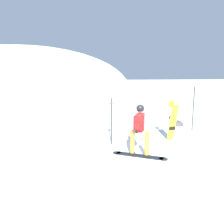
# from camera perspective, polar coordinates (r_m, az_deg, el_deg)

# --- Properties ---
(ground_plane) EXTENTS (300.00, 300.00, 0.00)m
(ground_plane) POSITION_cam_1_polar(r_m,az_deg,el_deg) (6.94, 8.03, -12.66)
(ground_plane) COLOR white
(ridge_peak_main) EXTENTS (36.56, 32.91, 15.38)m
(ridge_peak_main) POSITION_cam_1_polar(r_m,az_deg,el_deg) (41.52, -21.12, 5.17)
(ridge_peak_main) COLOR white
(ridge_peak_main) RESTS_ON ground
(snowboarder_main) EXTENTS (1.52, 1.23, 1.71)m
(snowboarder_main) POSITION_cam_1_polar(r_m,az_deg,el_deg) (7.03, 7.25, -4.50)
(snowboarder_main) COLOR black
(snowboarder_main) RESTS_ON ground
(spare_snowboard) EXTENTS (0.28, 0.37, 1.63)m
(spare_snowboard) POSITION_cam_1_polar(r_m,az_deg,el_deg) (9.05, 15.61, -2.25)
(spare_snowboard) COLOR yellow
(spare_snowboard) RESTS_ON ground
(piste_marker_near) EXTENTS (0.20, 0.20, 1.84)m
(piste_marker_near) POSITION_cam_1_polar(r_m,az_deg,el_deg) (8.23, -0.16, -1.40)
(piste_marker_near) COLOR black
(piste_marker_near) RESTS_ON ground
(piste_marker_far) EXTENTS (0.20, 0.20, 2.17)m
(piste_marker_far) POSITION_cam_1_polar(r_m,az_deg,el_deg) (11.05, 20.65, 1.67)
(piste_marker_far) COLOR black
(piste_marker_far) RESTS_ON ground
(rock_dark) EXTENTS (0.77, 0.65, 0.54)m
(rock_dark) POSITION_cam_1_polar(r_m,az_deg,el_deg) (12.15, 16.54, -3.35)
(rock_dark) COLOR #4C4742
(rock_dark) RESTS_ON ground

